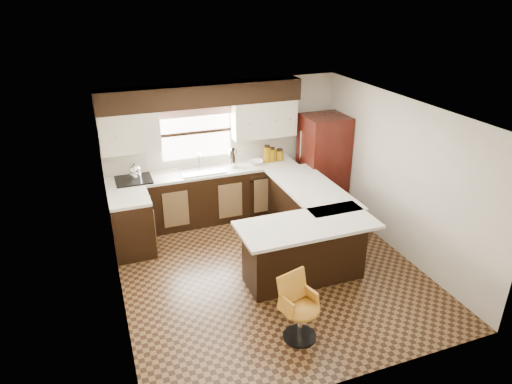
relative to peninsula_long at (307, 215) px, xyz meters
name	(u,v)px	position (x,y,z in m)	size (l,w,h in m)	color
floor	(270,270)	(-0.90, -0.62, -0.45)	(4.40, 4.40, 0.00)	#49301A
ceiling	(272,111)	(-0.90, -0.62, 1.95)	(4.40, 4.40, 0.00)	silver
wall_back	(224,148)	(-0.90, 1.58, 0.75)	(4.40, 4.40, 0.00)	beige
wall_front	(357,288)	(-0.90, -2.83, 0.75)	(4.40, 4.40, 0.00)	beige
wall_left	(112,222)	(-3.00, -0.62, 0.75)	(4.40, 4.40, 0.00)	beige
wall_right	(399,177)	(1.20, -0.62, 0.75)	(4.40, 4.40, 0.00)	beige
base_cab_back	(206,197)	(-1.35, 1.28, 0.00)	(3.30, 0.60, 0.90)	black
base_cab_left	(132,226)	(-2.70, 0.62, 0.00)	(0.60, 0.70, 0.90)	black
counter_back	(205,172)	(-1.35, 1.28, 0.47)	(3.30, 0.60, 0.04)	silver
counter_left	(129,198)	(-2.70, 0.62, 0.47)	(0.60, 0.70, 0.04)	silver
soffit	(202,95)	(-1.30, 1.40, 1.77)	(3.40, 0.35, 0.36)	black
upper_cab_left	(129,132)	(-2.52, 1.40, 1.27)	(0.94, 0.35, 0.64)	beige
upper_cab_right	(264,119)	(-0.22, 1.40, 1.27)	(1.14, 0.35, 0.64)	beige
window_pane	(196,132)	(-1.40, 1.56, 1.10)	(1.20, 0.02, 0.90)	white
valance	(196,111)	(-1.40, 1.52, 1.49)	(1.30, 0.06, 0.18)	#D19B93
sink	(202,171)	(-1.40, 1.25, 0.51)	(0.75, 0.45, 0.03)	#B2B2B7
dishwasher	(265,196)	(-0.35, 0.99, -0.02)	(0.58, 0.03, 0.78)	black
cooktop	(134,180)	(-2.55, 1.25, 0.51)	(0.58, 0.50, 0.03)	black
peninsula_long	(307,215)	(0.00, 0.00, 0.00)	(0.60, 1.95, 0.90)	black
peninsula_return	(304,251)	(-0.53, -0.97, 0.00)	(1.65, 0.60, 0.90)	black
counter_pen_long	(311,188)	(0.05, 0.00, 0.47)	(0.84, 1.95, 0.04)	silver
counter_pen_return	(307,225)	(-0.55, -1.06, 0.47)	(1.89, 0.84, 0.04)	silver
refrigerator	(323,163)	(0.80, 1.03, 0.43)	(0.76, 0.73, 1.77)	#3B0F09
bar_chair	(301,310)	(-1.09, -2.05, -0.04)	(0.44, 0.44, 0.82)	#C07F24
kettle	(135,171)	(-2.51, 1.26, 0.65)	(0.20, 0.20, 0.27)	silver
percolator	(233,158)	(-0.84, 1.28, 0.66)	(0.14, 0.14, 0.32)	silver
mixing_bowl	(256,162)	(-0.41, 1.28, 0.53)	(0.25, 0.25, 0.06)	white
canister_large	(267,155)	(-0.19, 1.30, 0.64)	(0.13, 0.13, 0.28)	#8B6508
canister_med	(272,155)	(-0.10, 1.30, 0.61)	(0.12, 0.12, 0.23)	#8B6508
canister_small	(280,155)	(0.05, 1.30, 0.59)	(0.14, 0.14, 0.18)	#8B6508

